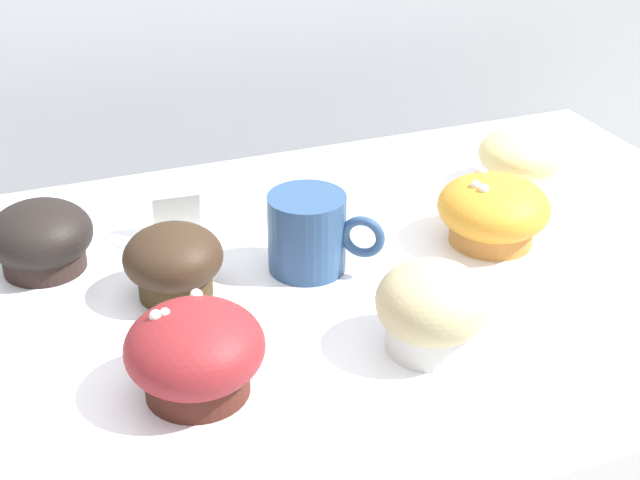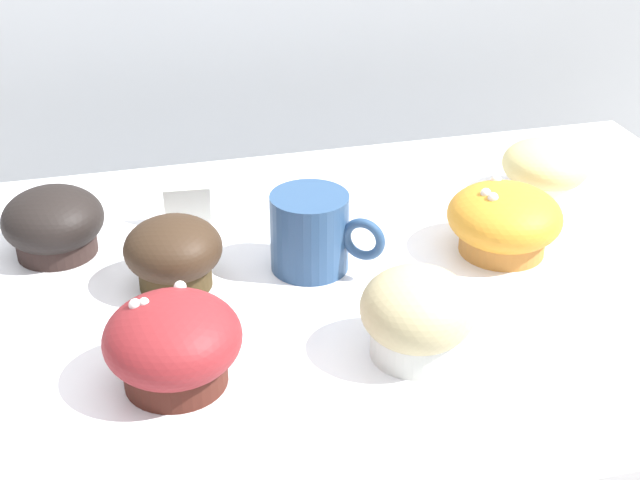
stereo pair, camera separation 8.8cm
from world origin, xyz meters
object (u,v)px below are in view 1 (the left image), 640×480
muffin_back_left (41,239)px  muffin_front_right (520,160)px  muffin_front_center (432,309)px  coffee_cup (309,231)px  muffin_back_right (174,262)px  muffin_back_center (493,211)px  muffin_front_left (195,353)px

muffin_back_left → muffin_front_right: 0.56m
muffin_front_center → coffee_cup: bearing=107.5°
muffin_front_center → coffee_cup: size_ratio=0.94×
muffin_back_right → muffin_back_center: muffin_back_center is taller
muffin_back_left → muffin_back_center: bearing=-13.9°
muffin_front_left → muffin_front_right: muffin_front_left is taller
muffin_front_center → muffin_back_center: (0.15, 0.15, -0.00)m
muffin_back_left → muffin_front_right: size_ratio=1.03×
muffin_front_left → muffin_front_right: 0.53m
muffin_front_center → coffee_cup: same height
muffin_front_center → muffin_back_center: bearing=45.0°
muffin_front_center → muffin_front_right: bearing=45.9°
muffin_back_left → coffee_cup: size_ratio=0.98×
muffin_front_center → muffin_front_left: muffin_front_center is taller
coffee_cup → muffin_back_right: bearing=-179.6°
muffin_front_center → muffin_front_left: 0.21m
muffin_front_left → muffin_front_right: (0.46, 0.25, -0.01)m
muffin_back_left → muffin_back_center: 0.47m
muffin_front_left → muffin_back_center: bearing=21.1°
muffin_front_center → muffin_front_right: 0.37m
muffin_front_right → muffin_back_center: 0.15m
muffin_back_right → muffin_back_left: bearing=139.7°
muffin_back_left → muffin_front_right: (0.56, -0.00, -0.00)m
coffee_cup → muffin_back_left: bearing=159.2°
muffin_front_center → muffin_back_right: size_ratio=1.04×
muffin_back_center → muffin_front_left: bearing=-158.9°
coffee_cup → muffin_front_left: bearing=-135.1°
muffin_back_left → muffin_back_right: (0.11, -0.10, 0.00)m
muffin_front_right → muffin_back_center: (-0.10, -0.11, 0.00)m
muffin_front_center → muffin_front_right: muffin_front_center is taller
muffin_front_right → coffee_cup: size_ratio=0.96×
muffin_back_right → coffee_cup: bearing=0.4°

